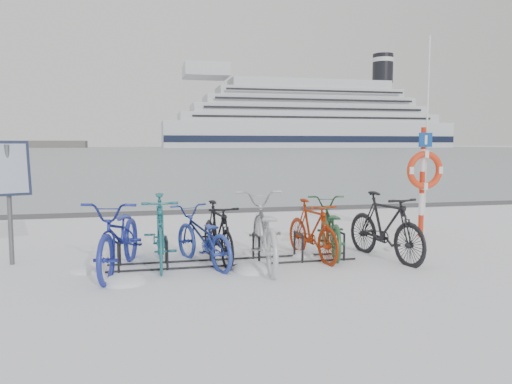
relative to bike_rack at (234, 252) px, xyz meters
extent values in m
plane|color=white|center=(0.00, 0.00, -0.18)|extent=(900.00, 900.00, 0.00)
cube|color=#97A3AA|center=(0.00, 155.00, -0.17)|extent=(400.00, 298.00, 0.02)
cube|color=#3F3F42|center=(0.00, 5.90, -0.13)|extent=(400.00, 0.25, 0.10)
cylinder|color=black|center=(-1.80, -0.22, 0.04)|extent=(0.04, 0.04, 0.44)
cylinder|color=black|center=(-1.80, 0.22, 0.04)|extent=(0.04, 0.04, 0.44)
cylinder|color=black|center=(-1.80, 0.00, 0.26)|extent=(0.04, 0.44, 0.04)
cylinder|color=black|center=(-1.08, -0.22, 0.04)|extent=(0.04, 0.04, 0.44)
cylinder|color=black|center=(-1.08, 0.22, 0.04)|extent=(0.04, 0.04, 0.44)
cylinder|color=black|center=(-1.08, 0.00, 0.26)|extent=(0.04, 0.44, 0.04)
cylinder|color=black|center=(-0.36, -0.22, 0.04)|extent=(0.04, 0.04, 0.44)
cylinder|color=black|center=(-0.36, 0.22, 0.04)|extent=(0.04, 0.04, 0.44)
cylinder|color=black|center=(-0.36, 0.00, 0.26)|extent=(0.04, 0.44, 0.04)
cylinder|color=black|center=(0.36, -0.22, 0.04)|extent=(0.04, 0.04, 0.44)
cylinder|color=black|center=(0.36, 0.22, 0.04)|extent=(0.04, 0.04, 0.44)
cylinder|color=black|center=(0.36, 0.00, 0.26)|extent=(0.04, 0.44, 0.04)
cylinder|color=black|center=(1.08, -0.22, 0.04)|extent=(0.04, 0.04, 0.44)
cylinder|color=black|center=(1.08, 0.22, 0.04)|extent=(0.04, 0.04, 0.44)
cylinder|color=black|center=(1.08, 0.00, 0.26)|extent=(0.04, 0.44, 0.04)
cylinder|color=black|center=(1.80, -0.22, 0.04)|extent=(0.04, 0.04, 0.44)
cylinder|color=black|center=(1.80, 0.22, 0.04)|extent=(0.04, 0.04, 0.44)
cylinder|color=black|center=(1.80, 0.00, 0.26)|extent=(0.04, 0.44, 0.04)
cylinder|color=black|center=(0.00, -0.22, -0.16)|extent=(4.00, 0.03, 0.03)
cylinder|color=black|center=(0.00, 0.22, -0.16)|extent=(4.00, 0.03, 0.03)
cylinder|color=#595B5E|center=(-3.49, 0.68, 0.77)|extent=(0.07, 0.07, 1.91)
cube|color=black|center=(-3.49, 0.65, 1.36)|extent=(0.70, 0.45, 0.86)
cube|color=#8C99AD|center=(-3.49, 0.61, 1.36)|extent=(0.62, 0.36, 0.77)
cylinder|color=red|center=(4.19, 1.45, 0.05)|extent=(0.10, 0.10, 0.45)
cylinder|color=silver|center=(4.19, 1.45, 0.50)|extent=(0.10, 0.10, 0.45)
cylinder|color=red|center=(4.19, 1.45, 0.95)|extent=(0.10, 0.10, 0.45)
cylinder|color=silver|center=(4.19, 1.45, 1.40)|extent=(0.10, 0.10, 0.45)
cylinder|color=red|center=(4.19, 1.45, 1.85)|extent=(0.10, 0.10, 0.45)
torus|color=red|center=(4.19, 1.36, 1.21)|extent=(0.79, 0.13, 0.79)
cube|color=navy|center=(4.19, 1.37, 1.82)|extent=(0.29, 0.03, 0.29)
cylinder|color=silver|center=(4.30, 1.50, 1.87)|extent=(0.04, 0.04, 4.11)
cube|color=silver|center=(79.91, 232.69, 6.05)|extent=(145.43, 27.01, 12.47)
cube|color=black|center=(79.91, 219.13, 3.97)|extent=(145.43, 0.30, 3.12)
cube|color=black|center=(79.91, 246.25, 3.97)|extent=(145.43, 0.30, 3.12)
cube|color=silver|center=(79.91, 232.69, 14.36)|extent=(129.85, 24.93, 4.16)
cube|color=silver|center=(79.91, 232.69, 22.67)|extent=(104.92, 21.81, 4.16)
cube|color=silver|center=(79.91, 232.69, 30.98)|extent=(79.99, 18.70, 4.16)
cube|color=silver|center=(27.97, 232.69, 36.18)|extent=(20.78, 20.78, 6.23)
cylinder|color=black|center=(119.38, 232.69, 40.33)|extent=(10.39, 10.39, 14.54)
cube|color=black|center=(79.91, 220.02, 18.52)|extent=(114.27, 0.20, 12.47)
imported|color=navy|center=(-1.77, -0.12, 0.39)|extent=(1.18, 2.30, 1.15)
imported|color=#1F656F|center=(-1.17, 0.17, 0.40)|extent=(0.59, 1.94, 1.16)
imported|color=#253897|center=(-0.52, 0.04, 0.30)|extent=(1.24, 1.94, 0.96)
imported|color=black|center=(-0.25, 0.16, 0.33)|extent=(0.70, 1.75, 1.02)
imported|color=#B8BAC0|center=(0.44, -0.22, 0.41)|extent=(0.99, 2.31, 1.18)
imported|color=#912708|center=(1.34, 0.07, 0.33)|extent=(0.76, 1.76, 1.02)
imported|color=#265732|center=(1.78, 0.39, 0.32)|extent=(1.06, 2.02, 1.01)
imported|color=black|center=(2.52, -0.24, 0.40)|extent=(0.95, 1.99, 1.15)
ellipsoid|color=white|center=(-2.32, -0.04, -0.18)|extent=(0.44, 0.44, 0.15)
ellipsoid|color=white|center=(1.24, 0.31, -0.18)|extent=(0.45, 0.45, 0.16)
ellipsoid|color=white|center=(-1.69, -0.79, -0.18)|extent=(0.62, 0.62, 0.22)
ellipsoid|color=white|center=(3.04, 0.33, -0.18)|extent=(0.43, 0.43, 0.15)
ellipsoid|color=white|center=(0.44, 0.72, -0.18)|extent=(0.37, 0.37, 0.13)
ellipsoid|color=white|center=(0.21, -0.52, -0.18)|extent=(0.68, 0.68, 0.24)
camera|label=1|loc=(-1.39, -7.80, 1.74)|focal=35.00mm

